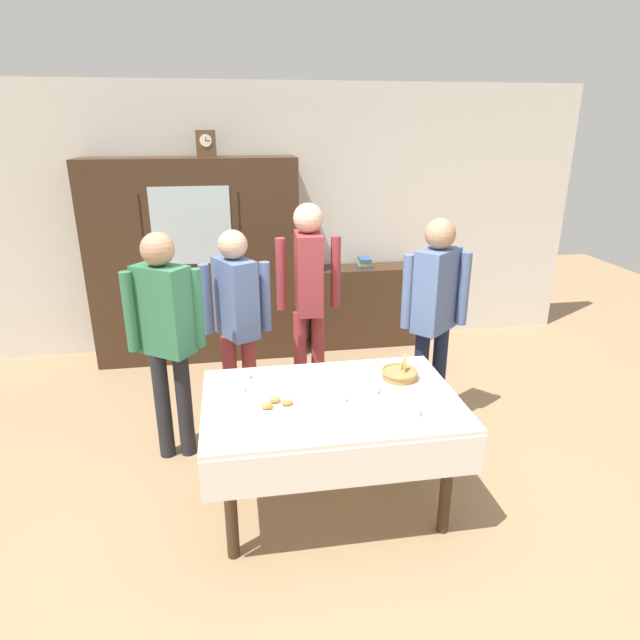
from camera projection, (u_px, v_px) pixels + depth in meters
The scene contains 21 objects.
ground_plane at pixel (325, 483), 3.67m from camera, with size 12.00×12.00×0.00m, color #997A56.
back_wall at pixel (282, 220), 5.66m from camera, with size 6.40×0.10×2.70m, color silver.
dining_table at pixel (332, 416), 3.23m from camera, with size 1.52×1.01×0.76m.
wall_cabinet at pixel (196, 262), 5.37m from camera, with size 2.03×0.46×2.01m.
mantel_clock at pixel (206, 144), 5.01m from camera, with size 0.18×0.11×0.24m.
bookshelf_low at pixel (363, 306), 5.88m from camera, with size 1.15×0.35×0.87m.
book_stack at pixel (365, 263), 5.71m from camera, with size 0.17×0.20×0.10m.
tea_cup_mid_right at pixel (372, 391), 3.25m from camera, with size 0.13×0.13×0.06m.
tea_cup_back_edge at pixel (340, 399), 3.15m from camera, with size 0.13×0.13×0.06m.
tea_cup_near_left at pixel (239, 389), 3.27m from camera, with size 0.13×0.13×0.06m.
tea_cup_far_left at pixel (244, 376), 3.44m from camera, with size 0.13×0.13×0.06m.
tea_cup_near_right at pixel (414, 412), 3.00m from camera, with size 0.13×0.13×0.06m.
bread_basket at pixel (400, 373), 3.46m from camera, with size 0.24×0.24×0.16m.
pastry_plate at pixel (277, 407), 3.09m from camera, with size 0.28×0.28×0.05m.
spoon_mid_right at pixel (320, 425), 2.92m from camera, with size 0.12×0.02×0.01m.
spoon_near_left at pixel (298, 377), 3.48m from camera, with size 0.12×0.02×0.01m.
spoon_mid_left at pixel (341, 371), 3.57m from camera, with size 0.12×0.02×0.01m.
person_behind_table_right at pixel (309, 287), 4.34m from camera, with size 0.52×0.37×1.73m.
person_by_cabinet at pixel (435, 305), 4.04m from camera, with size 0.52×0.39×1.67m.
person_behind_table_left at pixel (166, 327), 3.65m from camera, with size 0.52×0.37×1.65m.
person_near_right_end at pixel (237, 313), 4.04m from camera, with size 0.52×0.41×1.59m.
Camera 1 is at (-0.53, -3.02, 2.30)m, focal length 30.27 mm.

